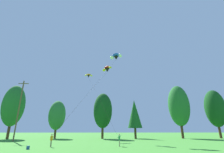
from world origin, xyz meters
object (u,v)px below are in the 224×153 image
parafoil_kite_far_red_yellow (107,69)px  parafoil_kite_mid_orange (89,75)px  utility_pole (19,108)px  backpack (28,148)px  kite_flyer_near (51,139)px  parafoil_kite_high_blue_white (116,57)px  kite_flyer_mid (119,139)px

parafoil_kite_far_red_yellow → parafoil_kite_mid_orange: bearing=132.4°
utility_pole → backpack: bearing=-55.1°
parafoil_kite_mid_orange → parafoil_kite_far_red_yellow: bearing=-47.6°
kite_flyer_near → backpack: 3.15m
parafoil_kite_high_blue_white → parafoil_kite_far_red_yellow: bearing=140.6°
parafoil_kite_mid_orange → parafoil_kite_far_red_yellow: parafoil_kite_far_red_yellow is taller
utility_pole → kite_flyer_mid: size_ratio=7.42×
parafoil_kite_high_blue_white → backpack: parafoil_kite_high_blue_white is taller
kite_flyer_mid → parafoil_kite_far_red_yellow: (-1.94, 11.43, 15.13)m
parafoil_kite_high_blue_white → utility_pole: bearing=178.8°
utility_pole → backpack: (9.19, -13.16, -6.34)m
backpack → kite_flyer_mid: bearing=-71.5°
utility_pole → kite_flyer_mid: 23.52m
backpack → parafoil_kite_mid_orange: bearing=-8.3°
kite_flyer_near → parafoil_kite_high_blue_white: size_ratio=0.09×
utility_pole → parafoil_kite_high_blue_white: 23.89m
utility_pole → parafoil_kite_mid_orange: parafoil_kite_mid_orange is taller
kite_flyer_near → parafoil_kite_far_red_yellow: (7.43, 12.04, 15.14)m
parafoil_kite_mid_orange → backpack: 26.02m
kite_flyer_near → kite_flyer_mid: same height
utility_pole → kite_flyer_near: 16.44m
utility_pole → backpack: utility_pole is taller
kite_flyer_near → parafoil_kite_far_red_yellow: 20.72m
utility_pole → backpack: size_ratio=31.34×
kite_flyer_mid → utility_pole: bearing=153.6°
parafoil_kite_far_red_yellow → backpack: bearing=-122.9°
kite_flyer_mid → parafoil_kite_far_red_yellow: parafoil_kite_far_red_yellow is taller
kite_flyer_near → parafoil_kite_high_blue_white: bearing=47.4°
utility_pole → parafoil_kite_high_blue_white: parafoil_kite_high_blue_white is taller
backpack → utility_pole: bearing=38.5°
parafoil_kite_high_blue_white → parafoil_kite_mid_orange: 10.50m
utility_pole → kite_flyer_mid: utility_pole is taller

